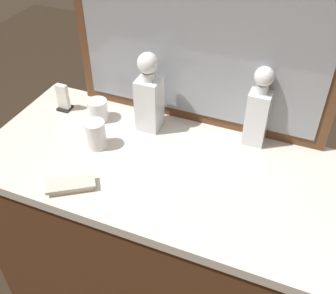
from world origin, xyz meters
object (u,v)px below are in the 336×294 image
(crystal_decanter_right, at_px, (149,99))
(napkin_holder, at_px, (63,99))
(crystal_decanter_rear, at_px, (258,113))
(silver_brush_far_left, at_px, (71,185))
(crystal_tumbler_far_right, at_px, (96,136))
(crystal_tumbler_front, at_px, (98,111))

(crystal_decanter_right, xyz_separation_m, napkin_holder, (-0.36, -0.02, -0.08))
(crystal_decanter_rear, distance_m, silver_brush_far_left, 0.67)
(crystal_decanter_rear, distance_m, crystal_decanter_right, 0.39)
(crystal_decanter_right, bearing_deg, crystal_tumbler_far_right, -125.42)
(crystal_decanter_rear, relative_size, crystal_decanter_right, 0.98)
(crystal_tumbler_front, xyz_separation_m, crystal_tumbler_far_right, (0.08, -0.15, 0.01))
(crystal_decanter_right, xyz_separation_m, silver_brush_far_left, (-0.10, -0.39, -0.11))
(silver_brush_far_left, bearing_deg, crystal_tumbler_front, 106.58)
(crystal_decanter_right, distance_m, silver_brush_far_left, 0.42)
(silver_brush_far_left, bearing_deg, napkin_holder, 125.93)
(crystal_decanter_right, distance_m, crystal_tumbler_far_right, 0.23)
(crystal_decanter_rear, xyz_separation_m, crystal_tumbler_far_right, (-0.51, -0.24, -0.07))
(crystal_tumbler_far_right, xyz_separation_m, silver_brush_far_left, (0.03, -0.21, -0.03))
(crystal_tumbler_far_right, bearing_deg, crystal_decanter_rear, 25.31)
(silver_brush_far_left, bearing_deg, crystal_decanter_right, 76.28)
(crystal_decanter_right, bearing_deg, crystal_tumbler_front, -171.47)
(crystal_decanter_rear, xyz_separation_m, crystal_tumbler_front, (-0.58, -0.09, -0.08))
(crystal_tumbler_far_right, bearing_deg, crystal_decanter_right, 54.58)
(napkin_holder, bearing_deg, crystal_tumbler_far_right, -33.27)
(crystal_tumbler_front, relative_size, silver_brush_far_left, 0.52)
(crystal_decanter_rear, height_order, crystal_tumbler_front, crystal_decanter_rear)
(crystal_decanter_rear, height_order, crystal_decanter_right, crystal_decanter_right)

